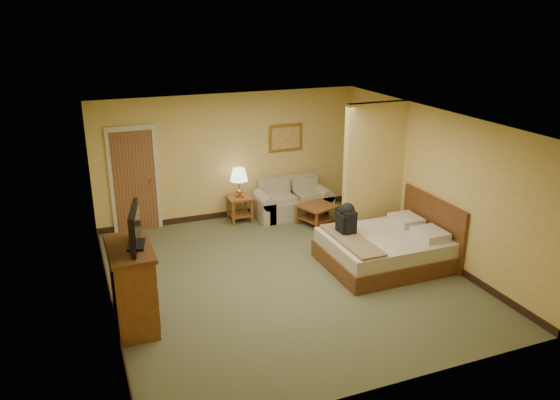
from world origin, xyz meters
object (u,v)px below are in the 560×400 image
dresser (133,286)px  bed (388,248)px  loveseat (293,203)px  coffee_table (317,211)px

dresser → bed: dresser is taller
loveseat → coffee_table: size_ratio=1.92×
loveseat → coffee_table: loveseat is taller
loveseat → dresser: bearing=-139.6°
dresser → bed: bearing=4.9°
coffee_table → loveseat: bearing=110.1°
dresser → bed: (4.29, 0.37, -0.30)m
coffee_table → dresser: size_ratio=0.70×
coffee_table → dresser: (-3.94, -2.46, 0.29)m
coffee_table → bed: bearing=-80.5°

